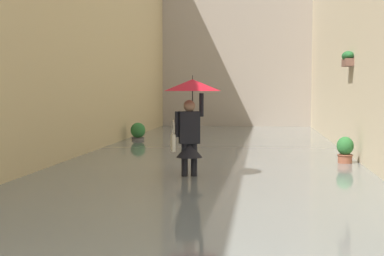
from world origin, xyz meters
The scene contains 6 objects.
ground_plane centered at (0.00, -11.47, 0.00)m, with size 60.00×60.00×0.00m, color gray.
flood_water centered at (0.00, -11.47, 0.09)m, with size 7.42×28.94×0.19m, color slate.
building_facade_far centered at (0.00, -23.84, 4.25)m, with size 10.22×1.80×8.49m, color #A89989.
person_wading centered at (0.18, -8.01, 1.48)m, with size 1.08×1.08×2.08m.
potted_plant_far_left centered at (-2.98, -10.34, 0.42)m, with size 0.37×0.37×0.78m.
potted_plant_near_right centered at (2.85, -15.58, 0.40)m, with size 0.48×0.48×0.75m.
Camera 1 is at (-1.12, 2.59, 1.81)m, focal length 53.45 mm.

